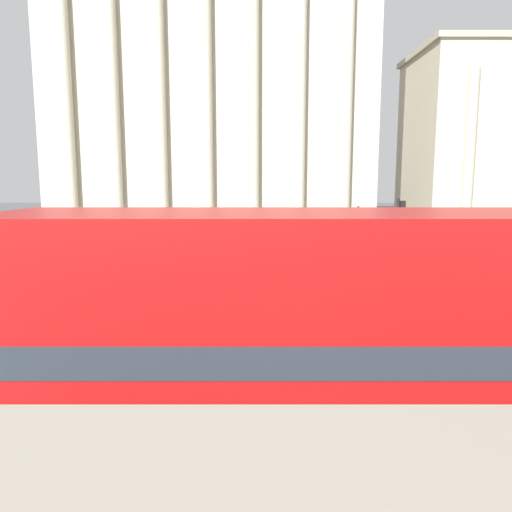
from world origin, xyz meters
name	(u,v)px	position (x,y,z in m)	size (l,w,h in m)	color
double_decker_bus	(373,343)	(0.77, 4.67, 2.47)	(11.00, 2.66, 4.44)	black
plaza_building_left	(214,93)	(-4.92, 44.49, 12.56)	(28.72, 11.63, 25.14)	beige
traffic_light_near	(155,284)	(-3.63, 10.16, 2.21)	(0.42, 0.24, 3.36)	black
traffic_light_mid	(400,233)	(5.04, 18.38, 2.66)	(0.42, 0.24, 4.10)	black
traffic_light_far	(360,225)	(5.09, 26.74, 2.18)	(0.42, 0.24, 3.31)	black
car_black	(384,297)	(3.59, 14.93, 0.70)	(4.20, 1.93, 1.35)	black
pedestrian_red	(55,312)	(-7.12, 12.14, 0.92)	(0.32, 0.32, 1.60)	#282B33
pedestrian_grey	(198,276)	(-3.43, 17.78, 0.93)	(0.32, 0.32, 1.62)	#282B33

